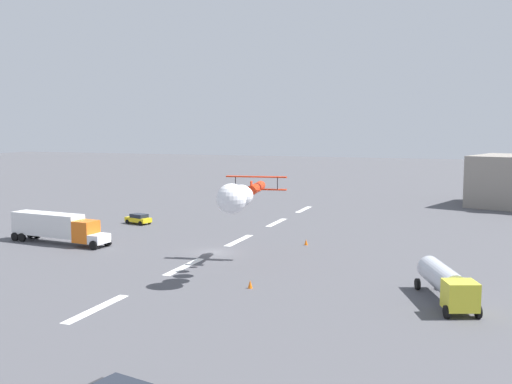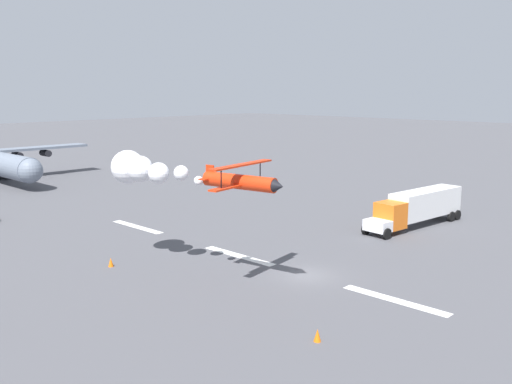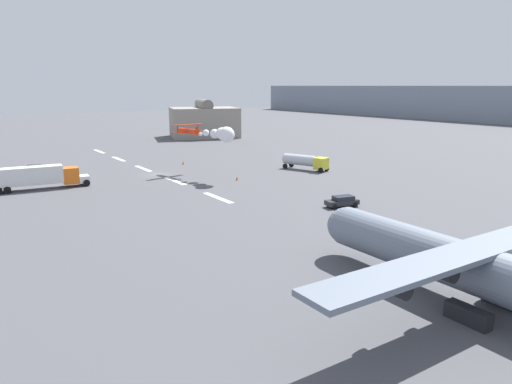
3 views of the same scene
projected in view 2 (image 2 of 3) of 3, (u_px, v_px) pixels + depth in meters
name	position (u px, v px, depth m)	size (l,w,h in m)	color
ground_plane	(308.00, 275.00, 44.07)	(440.00, 440.00, 0.00)	#4C4C51
runway_stripe_2	(395.00, 300.00, 38.87)	(8.00, 0.90, 0.01)	white
runway_stripe_3	(239.00, 256.00, 49.26)	(8.00, 0.90, 0.01)	white
runway_stripe_4	(137.00, 227.00, 59.65)	(8.00, 0.90, 0.01)	white
stunt_biplane_red	(155.00, 171.00, 44.13)	(16.11, 6.66, 2.73)	red
semi_truck_orange	(418.00, 206.00, 59.70)	(4.17, 14.18, 3.70)	silver
traffic_cone_near	(317.00, 335.00, 32.45)	(0.44, 0.44, 0.75)	orange
traffic_cone_far	(111.00, 262.00, 46.19)	(0.44, 0.44, 0.75)	orange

